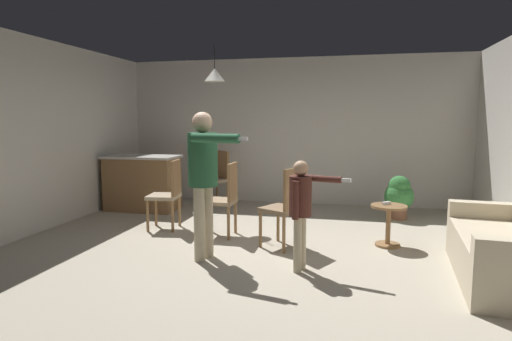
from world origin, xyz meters
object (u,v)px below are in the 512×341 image
(potted_plant_corner, at_px, (399,195))
(spare_remote_on_table, at_px, (386,203))
(side_table_by_couch, at_px, (388,220))
(dining_chair_spare, at_px, (217,176))
(couch_floral, at_px, (512,249))
(kitchen_counter, at_px, (142,183))
(person_child, at_px, (301,203))
(dining_chair_near_wall, at_px, (168,192))
(dining_chair_centre_back, at_px, (286,204))
(person_adult, at_px, (204,169))
(dining_chair_by_counter, at_px, (224,196))

(potted_plant_corner, bearing_deg, spare_remote_on_table, -101.39)
(side_table_by_couch, xyz_separation_m, dining_chair_spare, (-2.86, 1.93, 0.22))
(couch_floral, relative_size, kitchen_counter, 1.48)
(person_child, relative_size, dining_chair_spare, 1.16)
(dining_chair_spare, bearing_deg, person_child, 160.34)
(dining_chair_near_wall, xyz_separation_m, spare_remote_on_table, (2.99, -0.13, -0.01))
(couch_floral, bearing_deg, dining_chair_centre_back, 80.59)
(person_adult, distance_m, potted_plant_corner, 3.50)
(dining_chair_by_counter, xyz_separation_m, potted_plant_corner, (2.40, 1.56, -0.16))
(dining_chair_centre_back, bearing_deg, person_child, -132.36)
(spare_remote_on_table, bearing_deg, dining_chair_near_wall, 177.46)
(kitchen_counter, height_order, potted_plant_corner, kitchen_counter)
(spare_remote_on_table, bearing_deg, kitchen_counter, 162.62)
(dining_chair_spare, bearing_deg, person_adult, 143.72)
(kitchen_counter, distance_m, dining_chair_centre_back, 3.23)
(spare_remote_on_table, bearing_deg, dining_chair_spare, 146.12)
(dining_chair_near_wall, bearing_deg, dining_chair_spare, -12.74)
(person_child, xyz_separation_m, dining_chair_centre_back, (-0.28, 0.75, -0.18))
(couch_floral, height_order, dining_chair_by_counter, same)
(side_table_by_couch, distance_m, potted_plant_corner, 1.57)
(kitchen_counter, distance_m, dining_chair_near_wall, 1.50)
(dining_chair_near_wall, xyz_separation_m, potted_plant_corner, (3.29, 1.38, -0.16))
(person_adult, relative_size, person_child, 1.43)
(side_table_by_couch, bearing_deg, dining_chair_centre_back, -163.49)
(couch_floral, relative_size, potted_plant_corner, 2.69)
(dining_chair_centre_back, relative_size, dining_chair_spare, 1.00)
(dining_chair_spare, relative_size, spare_remote_on_table, 7.69)
(couch_floral, height_order, dining_chair_spare, same)
(spare_remote_on_table, bearing_deg, potted_plant_corner, 78.61)
(side_table_by_couch, height_order, dining_chair_centre_back, dining_chair_centre_back)
(dining_chair_spare, height_order, potted_plant_corner, dining_chair_spare)
(side_table_by_couch, bearing_deg, dining_chair_by_counter, -179.55)
(couch_floral, xyz_separation_m, dining_chair_spare, (-3.93, 2.89, 0.21))
(side_table_by_couch, relative_size, person_adult, 0.31)
(potted_plant_corner, height_order, spare_remote_on_table, potted_plant_corner)
(spare_remote_on_table, bearing_deg, person_child, -128.89)
(couch_floral, distance_m, dining_chair_near_wall, 4.25)
(person_child, bearing_deg, dining_chair_by_counter, -118.69)
(side_table_by_couch, bearing_deg, couch_floral, -41.75)
(dining_chair_near_wall, bearing_deg, potted_plant_corner, -74.88)
(kitchen_counter, bearing_deg, dining_chair_centre_back, -30.65)
(couch_floral, bearing_deg, dining_chair_spare, 58.68)
(kitchen_counter, distance_m, person_adult, 3.04)
(kitchen_counter, height_order, dining_chair_centre_back, dining_chair_centre_back)
(dining_chair_by_counter, bearing_deg, dining_chair_near_wall, 77.67)
(person_adult, height_order, dining_chair_spare, person_adult)
(side_table_by_couch, distance_m, dining_chair_near_wall, 3.03)
(dining_chair_near_wall, bearing_deg, dining_chair_by_counter, -109.18)
(dining_chair_by_counter, xyz_separation_m, dining_chair_near_wall, (-0.89, 0.18, 0.00))
(couch_floral, height_order, potted_plant_corner, couch_floral)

